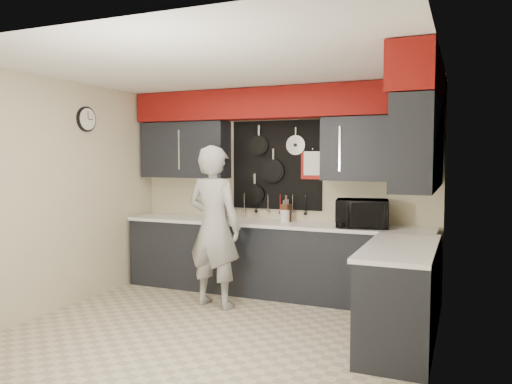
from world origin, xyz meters
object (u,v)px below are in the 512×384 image
at_px(utensil_crock, 285,216).
at_px(coffee_maker, 217,206).
at_px(microwave, 362,213).
at_px(knife_block, 286,213).
at_px(person, 214,227).

relative_size(utensil_crock, coffee_maker, 0.47).
height_order(microwave, coffee_maker, coffee_maker).
bearing_deg(coffee_maker, knife_block, 14.14).
distance_m(microwave, knife_block, 0.98).
relative_size(microwave, utensil_crock, 3.81).
bearing_deg(person, utensil_crock, -120.24).
bearing_deg(utensil_crock, person, -127.34).
height_order(microwave, utensil_crock, microwave).
bearing_deg(coffee_maker, utensil_crock, 12.86).
height_order(utensil_crock, person, person).
xyz_separation_m(utensil_crock, person, (-0.59, -0.77, -0.07)).
xyz_separation_m(knife_block, utensil_crock, (-0.01, -0.02, -0.03)).
relative_size(knife_block, person, 0.12).
relative_size(knife_block, utensil_crock, 1.45).
height_order(knife_block, utensil_crock, knife_block).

